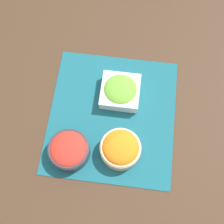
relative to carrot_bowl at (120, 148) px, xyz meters
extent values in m
plane|color=#422D1E|center=(-0.12, -0.04, -0.04)|extent=(3.00, 3.00, 0.00)
cube|color=#195B6B|center=(-0.12, -0.04, -0.03)|extent=(0.44, 0.41, 0.00)
cylinder|color=beige|center=(0.00, 0.00, -0.01)|extent=(0.13, 0.13, 0.04)
torus|color=beige|center=(0.00, 0.00, 0.01)|extent=(0.12, 0.12, 0.01)
ellipsoid|color=orange|center=(0.00, 0.00, 0.01)|extent=(0.11, 0.11, 0.04)
cube|color=white|center=(-0.19, -0.02, -0.01)|extent=(0.12, 0.12, 0.04)
cube|color=white|center=(-0.19, -0.02, 0.01)|extent=(0.13, 0.13, 0.00)
ellipsoid|color=#6BAD38|center=(-0.19, -0.02, 0.01)|extent=(0.11, 0.11, 0.03)
cylinder|color=#333842|center=(0.02, -0.16, -0.01)|extent=(0.13, 0.13, 0.04)
torus|color=#333842|center=(0.02, -0.16, 0.01)|extent=(0.13, 0.13, 0.01)
ellipsoid|color=red|center=(0.02, -0.16, 0.01)|extent=(0.11, 0.11, 0.03)
camera|label=1|loc=(0.24, 0.01, 0.92)|focal=50.00mm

